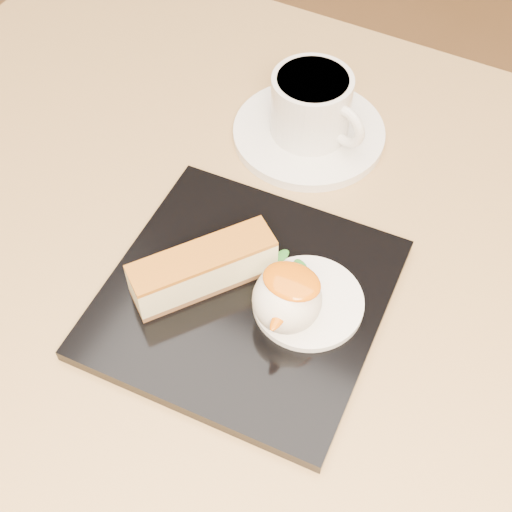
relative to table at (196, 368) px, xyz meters
The scene contains 9 objects.
table is the anchor object (origin of this frame).
dessert_plate 0.17m from the table, ahead, with size 0.22×0.22×0.01m, color black.
cheesecake 0.19m from the table, ahead, with size 0.10×0.11×0.04m.
cream_smear 0.20m from the table, 11.01° to the left, with size 0.09×0.09×0.01m, color white.
ice_cream_scoop 0.22m from the table, ahead, with size 0.05×0.05×0.05m, color white.
mango_sauce 0.24m from the table, ahead, with size 0.05×0.03×0.01m, color #DA6106.
mint_sprig 0.20m from the table, 30.85° to the left, with size 0.04×0.03×0.00m.
saucer 0.26m from the table, 84.80° to the left, with size 0.15×0.15×0.01m, color white.
coffee_cup 0.29m from the table, 84.27° to the left, with size 0.10×0.08×0.06m.
Camera 1 is at (0.21, -0.28, 1.22)m, focal length 50.00 mm.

